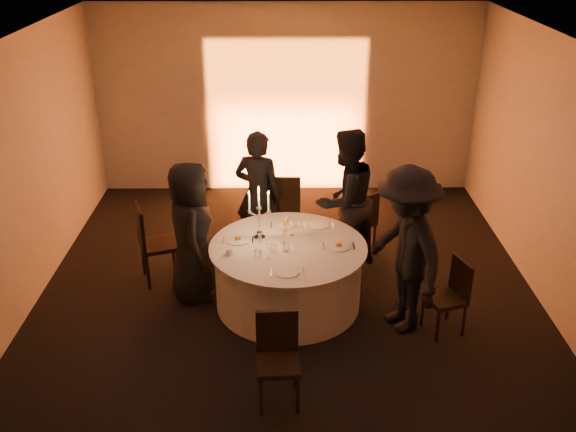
{
  "coord_description": "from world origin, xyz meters",
  "views": [
    {
      "loc": [
        -0.06,
        -6.42,
        4.2
      ],
      "look_at": [
        0.0,
        0.2,
        1.05
      ],
      "focal_mm": 40.0,
      "sensor_mm": 36.0,
      "label": 1
    }
  ],
  "objects_px": {
    "chair_right": "(451,292)",
    "guest_back_left": "(258,194)",
    "chair_front": "(278,353)",
    "guest_back_right": "(345,200)",
    "guest_right": "(405,250)",
    "banquet_table": "(288,275)",
    "chair_back_right": "(362,219)",
    "guest_left": "(191,232)",
    "chair_back_left": "(283,205)",
    "candelabra": "(259,220)",
    "coffee_cup": "(229,252)",
    "chair_left": "(152,239)"
  },
  "relations": [
    {
      "from": "chair_left",
      "to": "coffee_cup",
      "type": "bearing_deg",
      "value": -145.28
    },
    {
      "from": "chair_left",
      "to": "guest_left",
      "type": "bearing_deg",
      "value": -141.17
    },
    {
      "from": "chair_left",
      "to": "guest_right",
      "type": "bearing_deg",
      "value": -128.24
    },
    {
      "from": "guest_left",
      "to": "coffee_cup",
      "type": "bearing_deg",
      "value": -140.17
    },
    {
      "from": "guest_left",
      "to": "guest_right",
      "type": "bearing_deg",
      "value": -115.48
    },
    {
      "from": "guest_left",
      "to": "guest_back_right",
      "type": "distance_m",
      "value": 1.98
    },
    {
      "from": "chair_back_left",
      "to": "guest_left",
      "type": "xyz_separation_m",
      "value": [
        -1.07,
        -1.29,
        0.25
      ]
    },
    {
      "from": "chair_back_right",
      "to": "guest_left",
      "type": "xyz_separation_m",
      "value": [
        -2.12,
        -1.09,
        0.37
      ]
    },
    {
      "from": "chair_left",
      "to": "chair_front",
      "type": "height_order",
      "value": "chair_left"
    },
    {
      "from": "guest_back_right",
      "to": "chair_front",
      "type": "bearing_deg",
      "value": 33.59
    },
    {
      "from": "chair_left",
      "to": "banquet_table",
      "type": "bearing_deg",
      "value": -127.46
    },
    {
      "from": "guest_back_right",
      "to": "coffee_cup",
      "type": "height_order",
      "value": "guest_back_right"
    },
    {
      "from": "coffee_cup",
      "to": "chair_back_left",
      "type": "bearing_deg",
      "value": 70.29
    },
    {
      "from": "guest_left",
      "to": "guest_back_right",
      "type": "bearing_deg",
      "value": -78.87
    },
    {
      "from": "chair_back_right",
      "to": "guest_right",
      "type": "relative_size",
      "value": 0.45
    },
    {
      "from": "coffee_cup",
      "to": "chair_right",
      "type": "bearing_deg",
      "value": -8.09
    },
    {
      "from": "chair_back_left",
      "to": "banquet_table",
      "type": "bearing_deg",
      "value": 93.71
    },
    {
      "from": "chair_right",
      "to": "guest_right",
      "type": "bearing_deg",
      "value": -117.89
    },
    {
      "from": "guest_back_right",
      "to": "candelabra",
      "type": "relative_size",
      "value": 2.82
    },
    {
      "from": "chair_right",
      "to": "guest_back_left",
      "type": "xyz_separation_m",
      "value": [
        -2.14,
        1.79,
        0.39
      ]
    },
    {
      "from": "guest_left",
      "to": "guest_back_left",
      "type": "height_order",
      "value": "guest_back_left"
    },
    {
      "from": "banquet_table",
      "to": "guest_right",
      "type": "height_order",
      "value": "guest_right"
    },
    {
      "from": "chair_front",
      "to": "guest_back_left",
      "type": "bearing_deg",
      "value": 91.78
    },
    {
      "from": "banquet_table",
      "to": "chair_back_left",
      "type": "bearing_deg",
      "value": 91.96
    },
    {
      "from": "banquet_table",
      "to": "chair_back_right",
      "type": "xyz_separation_m",
      "value": [
        1.0,
        1.29,
        0.1
      ]
    },
    {
      "from": "chair_front",
      "to": "guest_back_right",
      "type": "bearing_deg",
      "value": 68.14
    },
    {
      "from": "chair_back_right",
      "to": "coffee_cup",
      "type": "distance_m",
      "value": 2.24
    },
    {
      "from": "chair_back_left",
      "to": "guest_right",
      "type": "distance_m",
      "value": 2.36
    },
    {
      "from": "chair_back_left",
      "to": "guest_left",
      "type": "distance_m",
      "value": 1.7
    },
    {
      "from": "guest_right",
      "to": "coffee_cup",
      "type": "height_order",
      "value": "guest_right"
    },
    {
      "from": "chair_right",
      "to": "candelabra",
      "type": "relative_size",
      "value": 1.3
    },
    {
      "from": "chair_back_right",
      "to": "chair_front",
      "type": "height_order",
      "value": "chair_front"
    },
    {
      "from": "banquet_table",
      "to": "guest_right",
      "type": "distance_m",
      "value": 1.43
    },
    {
      "from": "guest_left",
      "to": "candelabra",
      "type": "xyz_separation_m",
      "value": [
        0.79,
        -0.01,
        0.15
      ]
    },
    {
      "from": "chair_front",
      "to": "guest_back_right",
      "type": "distance_m",
      "value": 2.69
    },
    {
      "from": "banquet_table",
      "to": "guest_left",
      "type": "relative_size",
      "value": 1.06
    },
    {
      "from": "chair_right",
      "to": "guest_back_left",
      "type": "height_order",
      "value": "guest_back_left"
    },
    {
      "from": "chair_back_left",
      "to": "guest_back_right",
      "type": "xyz_separation_m",
      "value": [
        0.78,
        -0.57,
        0.33
      ]
    },
    {
      "from": "banquet_table",
      "to": "chair_left",
      "type": "distance_m",
      "value": 1.76
    },
    {
      "from": "chair_left",
      "to": "guest_back_right",
      "type": "relative_size",
      "value": 0.56
    },
    {
      "from": "chair_back_left",
      "to": "guest_back_left",
      "type": "relative_size",
      "value": 0.61
    },
    {
      "from": "guest_back_right",
      "to": "candelabra",
      "type": "height_order",
      "value": "guest_back_right"
    },
    {
      "from": "chair_left",
      "to": "guest_right",
      "type": "relative_size",
      "value": 0.55
    },
    {
      "from": "chair_left",
      "to": "chair_back_right",
      "type": "height_order",
      "value": "chair_left"
    },
    {
      "from": "guest_left",
      "to": "guest_right",
      "type": "height_order",
      "value": "guest_right"
    },
    {
      "from": "guest_right",
      "to": "guest_back_right",
      "type": "bearing_deg",
      "value": -178.87
    },
    {
      "from": "banquet_table",
      "to": "chair_right",
      "type": "xyz_separation_m",
      "value": [
        1.76,
        -0.53,
        0.09
      ]
    },
    {
      "from": "banquet_table",
      "to": "chair_left",
      "type": "xyz_separation_m",
      "value": [
        -1.66,
        0.54,
        0.2
      ]
    },
    {
      "from": "chair_back_right",
      "to": "coffee_cup",
      "type": "bearing_deg",
      "value": 6.41
    },
    {
      "from": "banquet_table",
      "to": "chair_right",
      "type": "height_order",
      "value": "chair_right"
    }
  ]
}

